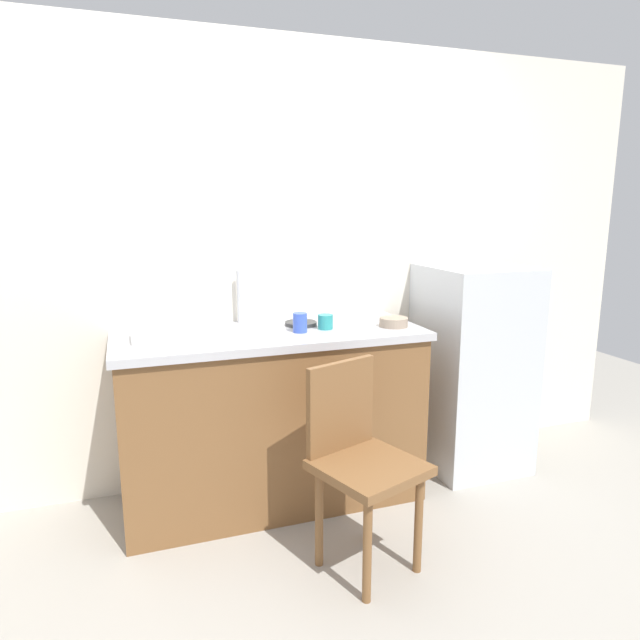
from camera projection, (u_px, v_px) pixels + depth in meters
The scene contains 12 objects.
ground_plane at pixel (325, 565), 2.46m from camera, with size 8.00×8.00×0.00m, color #9E998E.
back_wall at pixel (265, 266), 3.14m from camera, with size 4.80×0.10×2.43m, color silver.
cabinet_base at pixel (272, 420), 2.95m from camera, with size 1.52×0.60×0.88m, color brown.
countertop at pixel (270, 335), 2.86m from camera, with size 1.56×0.64×0.04m, color #B7B7BC.
faucet at pixel (239, 297), 3.02m from camera, with size 0.02×0.02×0.28m, color #B7B7BC.
refrigerator at pixel (472, 368), 3.33m from camera, with size 0.56×0.57×1.20m, color silver.
chair at pixel (359, 456), 2.39m from camera, with size 0.51×0.51×0.89m.
dish_tray at pixel (162, 334), 2.68m from camera, with size 0.28×0.20×0.05m, color white.
terracotta_bowl at pixel (394, 322), 2.95m from camera, with size 0.15×0.15×0.05m, color gray.
hotplate at pixel (301, 323), 2.98m from camera, with size 0.17×0.17×0.02m, color #2D2D2D.
cup_teal at pixel (325, 322), 2.89m from camera, with size 0.08×0.08×0.08m, color teal.
cup_blue at pixel (300, 323), 2.82m from camera, with size 0.07×0.07×0.10m, color blue.
Camera 1 is at (-0.75, -2.06, 1.55)m, focal length 31.53 mm.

